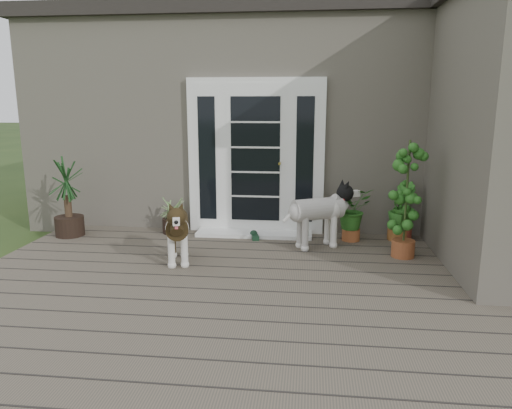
# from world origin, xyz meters

# --- Properties ---
(deck) EXTENTS (6.20, 4.60, 0.12)m
(deck) POSITION_xyz_m (0.00, 0.40, 0.06)
(deck) COLOR #6B5B4C
(deck) RESTS_ON ground
(house_main) EXTENTS (7.40, 4.00, 3.10)m
(house_main) POSITION_xyz_m (0.00, 4.65, 1.55)
(house_main) COLOR #665E54
(house_main) RESTS_ON ground
(roof_main) EXTENTS (7.60, 4.20, 0.20)m
(roof_main) POSITION_xyz_m (0.00, 4.65, 3.20)
(roof_main) COLOR #2D2826
(roof_main) RESTS_ON house_main
(door_unit) EXTENTS (1.90, 0.14, 2.15)m
(door_unit) POSITION_xyz_m (-0.20, 2.60, 1.19)
(door_unit) COLOR white
(door_unit) RESTS_ON deck
(door_step) EXTENTS (1.60, 0.40, 0.05)m
(door_step) POSITION_xyz_m (-0.20, 2.40, 0.14)
(door_step) COLOR white
(door_step) RESTS_ON deck
(brindle_dog) EXTENTS (0.54, 0.87, 0.67)m
(brindle_dog) POSITION_xyz_m (-0.94, 1.16, 0.46)
(brindle_dog) COLOR #3F2F16
(brindle_dog) RESTS_ON deck
(white_dog) EXTENTS (0.95, 0.74, 0.73)m
(white_dog) POSITION_xyz_m (0.66, 1.93, 0.49)
(white_dog) COLOR white
(white_dog) RESTS_ON deck
(spider_plant) EXTENTS (0.61, 0.61, 0.55)m
(spider_plant) POSITION_xyz_m (-1.36, 2.40, 0.40)
(spider_plant) COLOR #79975D
(spider_plant) RESTS_ON deck
(yucca) EXTENTS (0.88, 0.88, 1.07)m
(yucca) POSITION_xyz_m (-2.75, 2.10, 0.66)
(yucca) COLOR black
(yucca) RESTS_ON deck
(herb_a) EXTENTS (0.70, 0.70, 0.64)m
(herb_a) POSITION_xyz_m (1.12, 2.30, 0.44)
(herb_a) COLOR #1C5F1B
(herb_a) RESTS_ON deck
(herb_b) EXTENTS (0.47, 0.47, 0.58)m
(herb_b) POSITION_xyz_m (1.80, 2.40, 0.41)
(herb_b) COLOR #1B601F
(herb_b) RESTS_ON deck
(herb_c) EXTENTS (0.38, 0.38, 0.57)m
(herb_c) POSITION_xyz_m (1.77, 2.40, 0.41)
(herb_c) COLOR #1B5F1C
(herb_c) RESTS_ON deck
(sapling) EXTENTS (0.48, 0.48, 1.45)m
(sapling) POSITION_xyz_m (1.69, 1.66, 0.85)
(sapling) COLOR #1D641C
(sapling) RESTS_ON deck
(clog_left) EXTENTS (0.19, 0.29, 0.08)m
(clog_left) POSITION_xyz_m (-0.17, 2.22, 0.16)
(clog_left) COLOR black
(clog_left) RESTS_ON deck
(clog_right) EXTENTS (0.14, 0.28, 0.08)m
(clog_right) POSITION_xyz_m (0.51, 2.38, 0.16)
(clog_right) COLOR black
(clog_right) RESTS_ON deck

